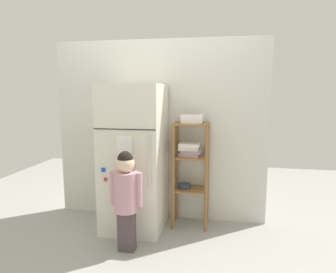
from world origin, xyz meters
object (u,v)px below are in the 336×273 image
Objects in this scene: pantry_shelf_unit at (190,163)px; refrigerator at (134,158)px; fruit_bin at (193,120)px; child_standing at (126,191)px.

refrigerator is at bearing -164.87° from pantry_shelf_unit.
fruit_bin is at bearing 29.73° from pantry_shelf_unit.
refrigerator is 0.54m from child_standing.
pantry_shelf_unit reaches higher than child_standing.
fruit_bin reaches higher than child_standing.
child_standing is 0.84m from pantry_shelf_unit.
pantry_shelf_unit is at bearing 15.13° from refrigerator.
child_standing is 1.05m from fruit_bin.
refrigerator is 1.64× the size of child_standing.
child_standing is at bearing -82.19° from refrigerator.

